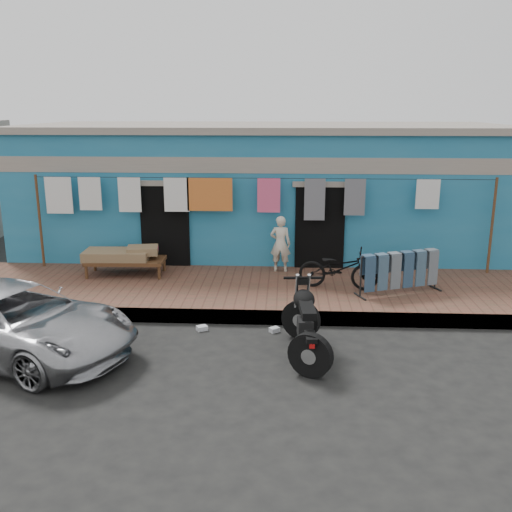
% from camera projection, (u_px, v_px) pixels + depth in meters
% --- Properties ---
extents(ground, '(80.00, 80.00, 0.00)m').
position_uv_depth(ground, '(249.00, 361.00, 8.80)').
color(ground, black).
rests_on(ground, ground).
extents(sidewalk, '(28.00, 3.00, 0.25)m').
position_uv_depth(sidewalk, '(259.00, 292.00, 11.67)').
color(sidewalk, brown).
rests_on(sidewalk, ground).
extents(curb, '(28.00, 0.10, 0.25)m').
position_uv_depth(curb, '(255.00, 317.00, 10.27)').
color(curb, gray).
rests_on(curb, ground).
extents(building, '(12.20, 5.20, 3.36)m').
position_uv_depth(building, '(266.00, 189.00, 15.12)').
color(building, '#1F6C94').
rests_on(building, ground).
extents(clothesline, '(10.06, 0.06, 2.10)m').
position_uv_depth(clothesline, '(223.00, 200.00, 12.49)').
color(clothesline, brown).
rests_on(clothesline, sidewalk).
extents(car, '(4.46, 3.19, 1.15)m').
position_uv_depth(car, '(14.00, 320.00, 8.90)').
color(car, '#AAABAF').
rests_on(car, ground).
extents(seated_person, '(0.48, 0.35, 1.25)m').
position_uv_depth(seated_person, '(280.00, 244.00, 12.55)').
color(seated_person, beige).
rests_on(seated_person, sidewalk).
extents(bicycle, '(1.64, 0.81, 1.02)m').
position_uv_depth(bicycle, '(339.00, 264.00, 11.37)').
color(bicycle, black).
rests_on(bicycle, sidewalk).
extents(motorcycle, '(0.89, 1.88, 1.15)m').
position_uv_depth(motorcycle, '(306.00, 322.00, 8.83)').
color(motorcycle, black).
rests_on(motorcycle, ground).
extents(charpoy, '(1.82, 0.96, 0.59)m').
position_uv_depth(charpoy, '(126.00, 261.00, 12.36)').
color(charpoy, brown).
rests_on(charpoy, sidewalk).
extents(jeans_rack, '(2.03, 1.59, 0.85)m').
position_uv_depth(jeans_rack, '(399.00, 272.00, 11.11)').
color(jeans_rack, black).
rests_on(jeans_rack, sidewalk).
extents(litter_a, '(0.22, 0.21, 0.08)m').
position_uv_depth(litter_a, '(202.00, 328.00, 10.00)').
color(litter_a, silver).
rests_on(litter_a, ground).
extents(litter_b, '(0.20, 0.20, 0.08)m').
position_uv_depth(litter_b, '(274.00, 330.00, 9.92)').
color(litter_b, silver).
rests_on(litter_b, ground).
extents(litter_c, '(0.20, 0.24, 0.08)m').
position_uv_depth(litter_c, '(312.00, 342.00, 9.39)').
color(litter_c, silver).
rests_on(litter_c, ground).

